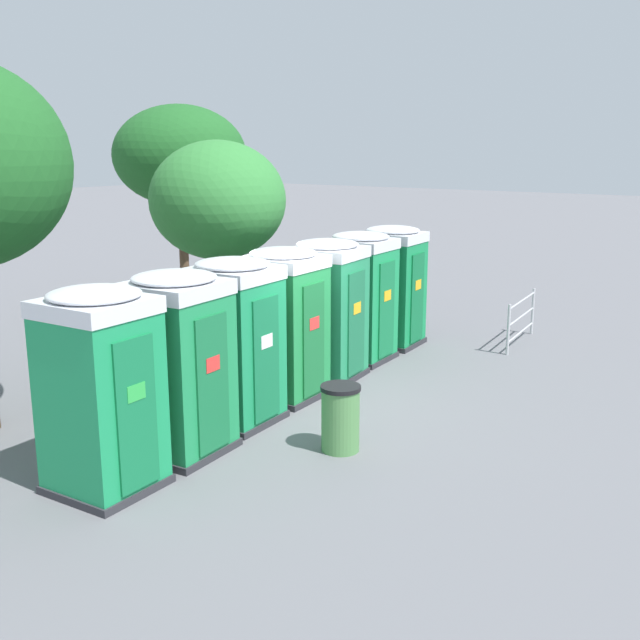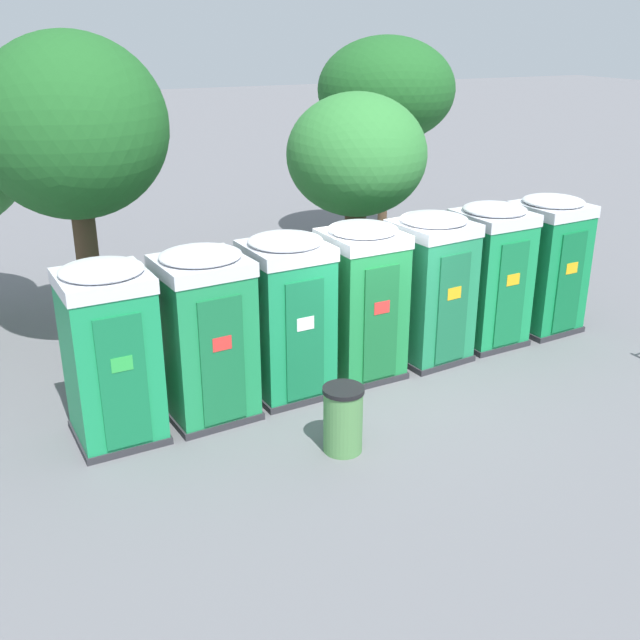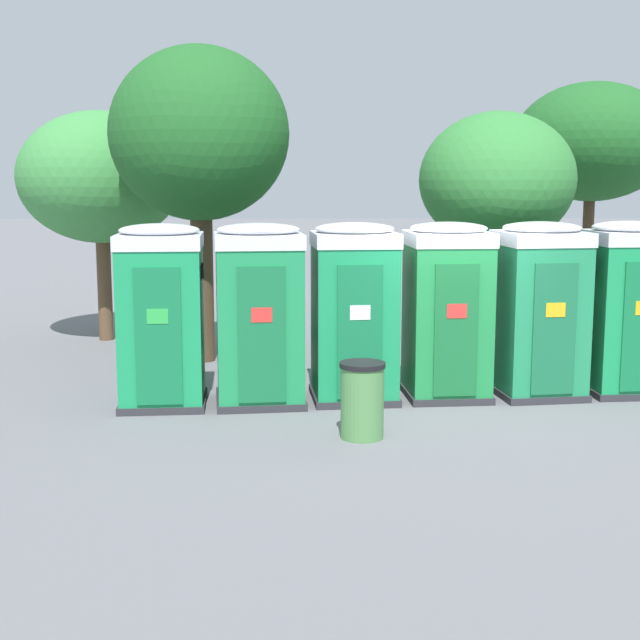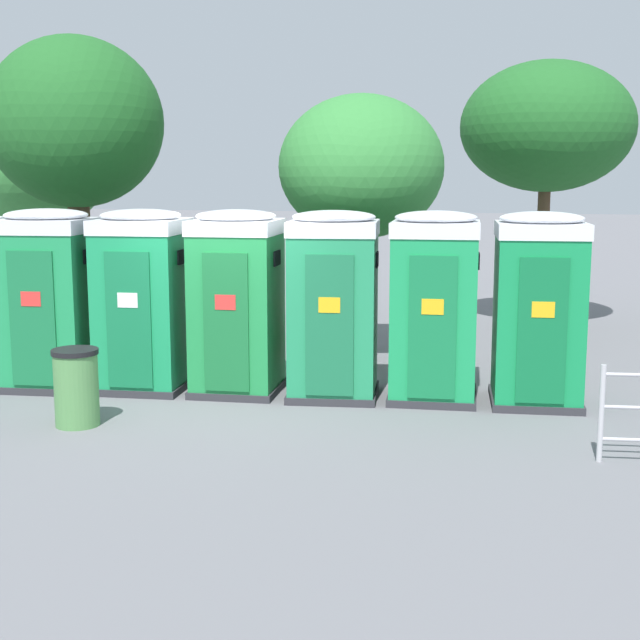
% 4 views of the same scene
% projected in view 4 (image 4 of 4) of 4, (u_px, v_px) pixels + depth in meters
% --- Properties ---
extents(ground_plane, '(120.00, 120.00, 0.00)m').
position_uv_depth(ground_plane, '(233.00, 397.00, 12.16)').
color(ground_plane, slate).
extents(portapotty_1, '(1.35, 1.32, 2.54)m').
position_uv_depth(portapotty_1, '(50.00, 298.00, 12.59)').
color(portapotty_1, '#2D2D33').
rests_on(portapotty_1, ground).
extents(portapotty_2, '(1.28, 1.29, 2.54)m').
position_uv_depth(portapotty_2, '(143.00, 299.00, 12.47)').
color(portapotty_2, '#2D2D33').
rests_on(portapotty_2, ground).
extents(portapotty_3, '(1.24, 1.27, 2.54)m').
position_uv_depth(portapotty_3, '(237.00, 301.00, 12.27)').
color(portapotty_3, '#2D2D33').
rests_on(portapotty_3, ground).
extents(portapotty_4, '(1.33, 1.33, 2.54)m').
position_uv_depth(portapotty_4, '(334.00, 304.00, 12.03)').
color(portapotty_4, '#2D2D33').
rests_on(portapotty_4, ground).
extents(portapotty_5, '(1.25, 1.27, 2.54)m').
position_uv_depth(portapotty_5, '(434.00, 305.00, 11.88)').
color(portapotty_5, '#2D2D33').
rests_on(portapotty_5, ground).
extents(portapotty_6, '(1.27, 1.30, 2.54)m').
position_uv_depth(portapotty_6, '(538.00, 308.00, 11.64)').
color(portapotty_6, '#2D2D33').
rests_on(portapotty_6, ground).
extents(street_tree_0, '(3.03, 3.03, 5.35)m').
position_uv_depth(street_tree_0, '(75.00, 125.00, 15.31)').
color(street_tree_0, '#4C3826').
rests_on(street_tree_0, ground).
extents(street_tree_1, '(3.15, 3.15, 4.44)m').
position_uv_depth(street_tree_1, '(31.00, 167.00, 17.94)').
color(street_tree_1, brown).
rests_on(street_tree_1, ground).
extents(street_tree_2, '(2.64, 2.64, 4.27)m').
position_uv_depth(street_tree_2, '(361.00, 170.00, 14.19)').
color(street_tree_2, '#4C3826').
rests_on(street_tree_2, ground).
extents(street_tree_3, '(3.35, 3.35, 5.18)m').
position_uv_depth(street_tree_3, '(547.00, 127.00, 17.25)').
color(street_tree_3, '#4C3826').
rests_on(street_tree_3, ground).
extents(trash_can, '(0.56, 0.56, 0.94)m').
position_uv_depth(trash_can, '(76.00, 387.00, 10.73)').
color(trash_can, '#518C4C').
rests_on(trash_can, ground).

